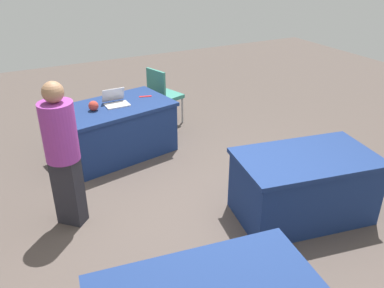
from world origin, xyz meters
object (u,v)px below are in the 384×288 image
(scissors_red, at_px, (145,96))
(table_mid_left, at_px, (303,186))
(person_attendee_browsing, at_px, (62,149))
(chair_tucked_right, at_px, (162,93))
(table_foreground, at_px, (117,130))
(laptop_silver, at_px, (116,102))
(yarn_ball, at_px, (93,106))

(scissors_red, bearing_deg, table_mid_left, -56.02)
(scissors_red, bearing_deg, person_attendee_browsing, -119.95)
(table_mid_left, relative_size, chair_tucked_right, 1.67)
(table_foreground, bearing_deg, scissors_red, -165.48)
(table_foreground, xyz_separation_m, scissors_red, (-0.50, -0.13, 0.37))
(table_mid_left, relative_size, person_attendee_browsing, 1.01)
(laptop_silver, bearing_deg, person_attendee_browsing, 52.74)
(chair_tucked_right, relative_size, laptop_silver, 2.94)
(laptop_silver, height_order, yarn_ball, laptop_silver)
(table_foreground, xyz_separation_m, laptop_silver, (-0.03, -0.02, 0.41))
(table_foreground, bearing_deg, chair_tucked_right, -145.94)
(person_attendee_browsing, xyz_separation_m, laptop_silver, (-0.97, -1.32, -0.10))
(chair_tucked_right, height_order, person_attendee_browsing, person_attendee_browsing)
(chair_tucked_right, relative_size, person_attendee_browsing, 0.60)
(person_attendee_browsing, bearing_deg, laptop_silver, 98.33)
(person_attendee_browsing, xyz_separation_m, yarn_ball, (-0.64, -1.24, -0.07))
(yarn_ball, distance_m, scissors_red, 0.83)
(yarn_ball, bearing_deg, person_attendee_browsing, 62.78)
(table_mid_left, xyz_separation_m, laptop_silver, (1.31, -2.37, 0.41))
(table_mid_left, bearing_deg, person_attendee_browsing, -24.68)
(laptop_silver, bearing_deg, table_mid_left, 117.94)
(table_mid_left, xyz_separation_m, chair_tucked_right, (0.34, -3.02, 0.18))
(person_attendee_browsing, height_order, laptop_silver, person_attendee_browsing)
(laptop_silver, distance_m, yarn_ball, 0.34)
(table_foreground, relative_size, scissors_red, 9.28)
(table_mid_left, xyz_separation_m, yarn_ball, (1.64, -2.29, 0.43))
(yarn_ball, bearing_deg, laptop_silver, -166.31)
(table_mid_left, height_order, chair_tucked_right, chair_tucked_right)
(table_foreground, xyz_separation_m, table_mid_left, (-1.34, 2.35, 0.00))
(table_foreground, relative_size, chair_tucked_right, 1.75)
(person_attendee_browsing, bearing_deg, yarn_ball, 107.37)
(table_foreground, xyz_separation_m, yarn_ball, (0.30, 0.06, 0.43))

